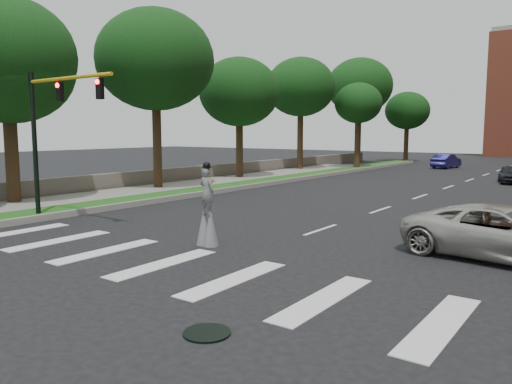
# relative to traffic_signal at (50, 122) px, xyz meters

# --- Properties ---
(ground_plane) EXTENTS (160.00, 160.00, 0.00)m
(ground_plane) POSITION_rel_traffic_signal_xyz_m (9.78, -3.00, -4.15)
(ground_plane) COLOR black
(ground_plane) RESTS_ON ground
(grass_median) EXTENTS (2.00, 60.00, 0.25)m
(grass_median) POSITION_rel_traffic_signal_xyz_m (-1.72, 17.00, -4.03)
(grass_median) COLOR #1B4E16
(grass_median) RESTS_ON ground
(median_curb) EXTENTS (0.20, 60.00, 0.28)m
(median_curb) POSITION_rel_traffic_signal_xyz_m (-0.67, 17.00, -4.01)
(median_curb) COLOR gray
(median_curb) RESTS_ON ground
(sidewalk_left) EXTENTS (4.00, 60.00, 0.18)m
(sidewalk_left) POSITION_rel_traffic_signal_xyz_m (-4.72, 7.00, -4.06)
(sidewalk_left) COLOR slate
(sidewalk_left) RESTS_ON ground
(stone_wall) EXTENTS (0.50, 56.00, 1.10)m
(stone_wall) POSITION_rel_traffic_signal_xyz_m (-7.22, 19.00, -3.60)
(stone_wall) COLOR #615C53
(stone_wall) RESTS_ON ground
(manhole) EXTENTS (0.90, 0.90, 0.04)m
(manhole) POSITION_rel_traffic_signal_xyz_m (12.78, -5.00, -4.13)
(manhole) COLOR black
(manhole) RESTS_ON ground
(traffic_signal) EXTENTS (5.30, 0.23, 6.20)m
(traffic_signal) POSITION_rel_traffic_signal_xyz_m (0.00, 0.00, 0.00)
(traffic_signal) COLOR black
(traffic_signal) RESTS_ON ground
(stilt_performer) EXTENTS (0.84, 0.54, 2.78)m
(stilt_performer) POSITION_rel_traffic_signal_xyz_m (7.98, 0.50, -3.10)
(stilt_performer) COLOR #302113
(stilt_performer) RESTS_ON ground
(suv_crossing) EXTENTS (5.97, 3.34, 1.58)m
(suv_crossing) POSITION_rel_traffic_signal_xyz_m (16.27, 4.19, -3.36)
(suv_crossing) COLOR beige
(suv_crossing) RESTS_ON ground
(car_near) EXTENTS (2.39, 4.08, 1.30)m
(car_near) POSITION_rel_traffic_signal_xyz_m (12.72, 28.41, -3.50)
(car_near) COLOR black
(car_near) RESTS_ON ground
(car_mid) EXTENTS (2.03, 4.54, 1.45)m
(car_mid) POSITION_rel_traffic_signal_xyz_m (4.82, 40.94, -3.43)
(car_mid) COLOR navy
(car_mid) RESTS_ON ground
(tree_1) EXTENTS (6.50, 6.50, 9.66)m
(tree_1) POSITION_rel_traffic_signal_xyz_m (-6.02, 1.61, 2.71)
(tree_1) COLOR #302113
(tree_1) RESTS_ON ground
(tree_2) EXTENTS (7.43, 7.43, 11.35)m
(tree_2) POSITION_rel_traffic_signal_xyz_m (-5.08, 10.58, 4.02)
(tree_2) COLOR #302113
(tree_2) RESTS_ON ground
(tree_3) EXTENTS (6.25, 6.25, 9.42)m
(tree_3) POSITION_rel_traffic_signal_xyz_m (-5.21, 19.37, 2.58)
(tree_3) COLOR #302113
(tree_3) RESTS_ON ground
(tree_4) EXTENTS (6.49, 6.49, 10.63)m
(tree_4) POSITION_rel_traffic_signal_xyz_m (-5.68, 29.43, 3.69)
(tree_4) COLOR #302113
(tree_4) RESTS_ON ground
(tree_5) EXTENTS (7.43, 7.43, 11.99)m
(tree_5) POSITION_rel_traffic_signal_xyz_m (-5.34, 41.95, 4.65)
(tree_5) COLOR #302113
(tree_5) RESTS_ON ground
(tree_6) EXTENTS (4.59, 4.59, 8.40)m
(tree_6) POSITION_rel_traffic_signal_xyz_m (-1.76, 33.76, 2.23)
(tree_6) COLOR #302113
(tree_6) RESTS_ON ground
(tree_7) EXTENTS (5.37, 5.37, 8.52)m
(tree_7) POSITION_rel_traffic_signal_xyz_m (-2.22, 49.08, 2.05)
(tree_7) COLOR #302113
(tree_7) RESTS_ON ground
(tree_8) EXTENTS (6.88, 6.88, 10.38)m
(tree_8) POSITION_rel_traffic_signal_xyz_m (-6.03, 1.51, 3.27)
(tree_8) COLOR #302113
(tree_8) RESTS_ON ground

